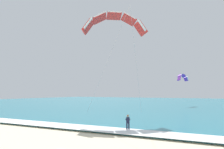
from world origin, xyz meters
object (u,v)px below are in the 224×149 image
at_px(kite_primary, 114,21).
at_px(surfboard, 128,132).
at_px(kite_distant, 182,77).
at_px(kitesurfer, 128,122).

bearing_deg(kite_primary, surfboard, -53.78).
bearing_deg(kite_primary, kite_distant, 87.14).
distance_m(kite_primary, kite_distant, 35.55).
xyz_separation_m(kitesurfer, kite_distant, (-3.83, 42.61, 7.01)).
bearing_deg(surfboard, kite_primary, 126.22).
height_order(surfboard, kitesurfer, kitesurfer).
bearing_deg(kite_distant, surfboard, -84.85).
height_order(surfboard, kite_primary, kite_primary).
bearing_deg(surfboard, kite_distant, 95.15).
height_order(kite_primary, kite_distant, kite_primary).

